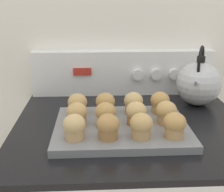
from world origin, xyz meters
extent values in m
cube|color=white|center=(0.00, 0.70, 1.20)|extent=(8.00, 0.05, 2.40)
cube|color=black|center=(0.00, 0.35, 0.90)|extent=(0.74, 0.66, 0.02)
cube|color=white|center=(0.00, 0.65, 1.00)|extent=(0.73, 0.05, 0.18)
cube|color=#B72D23|center=(-0.16, 0.62, 1.01)|extent=(0.07, 0.01, 0.03)
cylinder|color=white|center=(0.05, 0.61, 1.00)|extent=(0.04, 0.02, 0.04)
cylinder|color=white|center=(0.13, 0.61, 1.00)|extent=(0.04, 0.02, 0.04)
cylinder|color=white|center=(0.20, 0.61, 1.00)|extent=(0.04, 0.02, 0.04)
cylinder|color=white|center=(0.27, 0.61, 1.00)|extent=(0.04, 0.02, 0.04)
cube|color=slate|center=(-0.04, 0.28, 0.92)|extent=(0.40, 0.31, 0.02)
cylinder|color=tan|center=(-0.17, 0.20, 0.95)|extent=(0.05, 0.05, 0.03)
ellipsoid|color=tan|center=(-0.17, 0.20, 0.98)|extent=(0.06, 0.06, 0.06)
cylinder|color=olive|center=(-0.08, 0.19, 0.95)|extent=(0.05, 0.05, 0.03)
ellipsoid|color=#B2844C|center=(-0.08, 0.19, 0.98)|extent=(0.06, 0.06, 0.06)
cylinder|color=tan|center=(0.01, 0.20, 0.95)|extent=(0.05, 0.05, 0.03)
ellipsoid|color=tan|center=(0.01, 0.20, 0.98)|extent=(0.06, 0.06, 0.06)
cylinder|color=tan|center=(0.10, 0.20, 0.95)|extent=(0.05, 0.05, 0.03)
ellipsoid|color=tan|center=(0.10, 0.20, 0.98)|extent=(0.06, 0.06, 0.06)
cylinder|color=#A37A4C|center=(-0.17, 0.29, 0.95)|extent=(0.05, 0.05, 0.03)
ellipsoid|color=tan|center=(-0.17, 0.29, 0.98)|extent=(0.06, 0.06, 0.06)
cylinder|color=tan|center=(-0.08, 0.29, 0.95)|extent=(0.05, 0.05, 0.03)
ellipsoid|color=tan|center=(-0.08, 0.29, 0.98)|extent=(0.06, 0.06, 0.06)
cylinder|color=olive|center=(0.01, 0.29, 0.95)|extent=(0.05, 0.05, 0.03)
ellipsoid|color=tan|center=(0.01, 0.29, 0.98)|extent=(0.06, 0.06, 0.06)
cylinder|color=tan|center=(0.10, 0.29, 0.95)|extent=(0.05, 0.05, 0.03)
ellipsoid|color=tan|center=(0.10, 0.29, 0.98)|extent=(0.06, 0.06, 0.06)
cylinder|color=tan|center=(-0.17, 0.37, 0.95)|extent=(0.05, 0.05, 0.03)
ellipsoid|color=tan|center=(-0.17, 0.37, 0.98)|extent=(0.06, 0.06, 0.06)
cylinder|color=tan|center=(-0.08, 0.38, 0.95)|extent=(0.05, 0.05, 0.03)
ellipsoid|color=tan|center=(-0.08, 0.38, 0.98)|extent=(0.06, 0.06, 0.06)
cylinder|color=olive|center=(0.01, 0.38, 0.95)|extent=(0.05, 0.05, 0.03)
ellipsoid|color=tan|center=(0.01, 0.38, 0.98)|extent=(0.06, 0.06, 0.06)
cylinder|color=tan|center=(0.10, 0.38, 0.95)|extent=(0.05, 0.05, 0.03)
ellipsoid|color=tan|center=(0.10, 0.38, 0.98)|extent=(0.06, 0.06, 0.06)
sphere|color=silver|center=(0.26, 0.50, 0.99)|extent=(0.16, 0.16, 0.16)
cylinder|color=black|center=(0.26, 0.50, 1.08)|extent=(0.03, 0.03, 0.02)
cone|color=silver|center=(0.23, 0.44, 1.01)|extent=(0.07, 0.09, 0.07)
torus|color=black|center=(0.26, 0.50, 1.07)|extent=(0.06, 0.12, 0.12)
camera|label=1|loc=(-0.11, -0.57, 1.31)|focal=50.00mm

